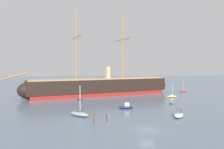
{
  "coord_description": "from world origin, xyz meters",
  "views": [
    {
      "loc": [
        -11.25,
        -37.5,
        11.17
      ],
      "look_at": [
        -1.54,
        33.17,
        8.28
      ],
      "focal_mm": 36.19,
      "sensor_mm": 36.0,
      "label": 1
    }
  ],
  "objects_px": {
    "motorboat_foreground_right": "(178,114)",
    "motorboat_far_left": "(45,91)",
    "mooring_piling_left_pair": "(94,118)",
    "sailboat_foreground_left": "(79,114)",
    "seagull_in_flight": "(130,35)",
    "dinghy_mid_right": "(171,103)",
    "dinghy_alongside_bow": "(80,99)",
    "motorboat_near_centre": "(126,107)",
    "mooring_piling_nearest": "(107,118)",
    "motorboat_distant_centre": "(109,89)",
    "tall_ship": "(101,87)",
    "sailboat_far_right": "(183,91)",
    "sailboat_alongside_stern": "(172,96)"
  },
  "relations": [
    {
      "from": "dinghy_alongside_bow",
      "to": "mooring_piling_left_pair",
      "type": "relative_size",
      "value": 1.07
    },
    {
      "from": "sailboat_foreground_left",
      "to": "sailboat_far_right",
      "type": "xyz_separation_m",
      "value": [
        42.78,
        39.54,
        -0.2
      ]
    },
    {
      "from": "tall_ship",
      "to": "dinghy_alongside_bow",
      "type": "bearing_deg",
      "value": -125.94
    },
    {
      "from": "tall_ship",
      "to": "motorboat_distant_centre",
      "type": "bearing_deg",
      "value": 72.45
    },
    {
      "from": "dinghy_mid_right",
      "to": "sailboat_far_right",
      "type": "height_order",
      "value": "sailboat_far_right"
    },
    {
      "from": "seagull_in_flight",
      "to": "motorboat_distant_centre",
      "type": "bearing_deg",
      "value": 90.53
    },
    {
      "from": "dinghy_mid_right",
      "to": "mooring_piling_left_pair",
      "type": "bearing_deg",
      "value": -140.72
    },
    {
      "from": "motorboat_foreground_right",
      "to": "motorboat_far_left",
      "type": "bearing_deg",
      "value": 126.47
    },
    {
      "from": "sailboat_foreground_left",
      "to": "motorboat_far_left",
      "type": "relative_size",
      "value": 1.36
    },
    {
      "from": "sailboat_alongside_stern",
      "to": "sailboat_far_right",
      "type": "distance_m",
      "value": 18.44
    },
    {
      "from": "dinghy_mid_right",
      "to": "seagull_in_flight",
      "type": "relative_size",
      "value": 1.85
    },
    {
      "from": "tall_ship",
      "to": "motorboat_distant_centre",
      "type": "relative_size",
      "value": 17.46
    },
    {
      "from": "sailboat_far_right",
      "to": "tall_ship",
      "type": "bearing_deg",
      "value": -171.27
    },
    {
      "from": "dinghy_mid_right",
      "to": "sailboat_far_right",
      "type": "xyz_separation_m",
      "value": [
        16.44,
        27.06,
        0.13
      ]
    },
    {
      "from": "dinghy_alongside_bow",
      "to": "motorboat_distant_centre",
      "type": "distance_m",
      "value": 29.48
    },
    {
      "from": "dinghy_mid_right",
      "to": "motorboat_far_left",
      "type": "height_order",
      "value": "motorboat_far_left"
    },
    {
      "from": "sailboat_foreground_left",
      "to": "motorboat_far_left",
      "type": "distance_m",
      "value": 45.56
    },
    {
      "from": "dinghy_mid_right",
      "to": "dinghy_alongside_bow",
      "type": "relative_size",
      "value": 0.94
    },
    {
      "from": "sailboat_foreground_left",
      "to": "motorboat_distant_centre",
      "type": "relative_size",
      "value": 1.93
    },
    {
      "from": "sailboat_foreground_left",
      "to": "mooring_piling_left_pair",
      "type": "xyz_separation_m",
      "value": [
        2.8,
        -6.78,
        0.46
      ]
    },
    {
      "from": "motorboat_far_left",
      "to": "seagull_in_flight",
      "type": "bearing_deg",
      "value": -52.75
    },
    {
      "from": "mooring_piling_left_pair",
      "to": "sailboat_foreground_left",
      "type": "bearing_deg",
      "value": 112.41
    },
    {
      "from": "dinghy_mid_right",
      "to": "mooring_piling_nearest",
      "type": "bearing_deg",
      "value": -139.83
    },
    {
      "from": "sailboat_far_right",
      "to": "seagull_in_flight",
      "type": "xyz_separation_m",
      "value": [
        -29.66,
        -31.59,
        18.65
      ]
    },
    {
      "from": "motorboat_near_centre",
      "to": "seagull_in_flight",
      "type": "xyz_separation_m",
      "value": [
        1.25,
        0.93,
        18.47
      ]
    },
    {
      "from": "motorboat_foreground_right",
      "to": "sailboat_far_right",
      "type": "relative_size",
      "value": 1.07
    },
    {
      "from": "motorboat_far_left",
      "to": "seagull_in_flight",
      "type": "height_order",
      "value": "seagull_in_flight"
    },
    {
      "from": "motorboat_far_left",
      "to": "sailboat_far_right",
      "type": "height_order",
      "value": "sailboat_far_right"
    },
    {
      "from": "motorboat_foreground_right",
      "to": "motorboat_distant_centre",
      "type": "bearing_deg",
      "value": 98.84
    },
    {
      "from": "sailboat_foreground_left",
      "to": "motorboat_far_left",
      "type": "xyz_separation_m",
      "value": [
        -13.84,
        43.41,
        0.12
      ]
    },
    {
      "from": "dinghy_alongside_bow",
      "to": "sailboat_alongside_stern",
      "type": "bearing_deg",
      "value": 2.12
    },
    {
      "from": "mooring_piling_left_pair",
      "to": "seagull_in_flight",
      "type": "relative_size",
      "value": 1.83
    },
    {
      "from": "motorboat_far_left",
      "to": "sailboat_foreground_left",
      "type": "bearing_deg",
      "value": -72.32
    },
    {
      "from": "tall_ship",
      "to": "sailboat_far_right",
      "type": "height_order",
      "value": "tall_ship"
    },
    {
      "from": "motorboat_near_centre",
      "to": "mooring_piling_nearest",
      "type": "relative_size",
      "value": 3.03
    },
    {
      "from": "sailboat_far_right",
      "to": "mooring_piling_nearest",
      "type": "relative_size",
      "value": 3.46
    },
    {
      "from": "motorboat_near_centre",
      "to": "dinghy_alongside_bow",
      "type": "bearing_deg",
      "value": 125.56
    },
    {
      "from": "motorboat_near_centre",
      "to": "sailboat_far_right",
      "type": "xyz_separation_m",
      "value": [
        30.91,
        32.51,
        -0.18
      ]
    },
    {
      "from": "motorboat_foreground_right",
      "to": "sailboat_far_right",
      "type": "height_order",
      "value": "sailboat_far_right"
    },
    {
      "from": "motorboat_far_left",
      "to": "mooring_piling_left_pair",
      "type": "bearing_deg",
      "value": -71.66
    },
    {
      "from": "motorboat_near_centre",
      "to": "sailboat_far_right",
      "type": "relative_size",
      "value": 0.88
    },
    {
      "from": "motorboat_near_centre",
      "to": "mooring_piling_left_pair",
      "type": "relative_size",
      "value": 1.87
    },
    {
      "from": "motorboat_foreground_right",
      "to": "dinghy_mid_right",
      "type": "distance_m",
      "value": 17.21
    },
    {
      "from": "tall_ship",
      "to": "sailboat_alongside_stern",
      "type": "height_order",
      "value": "tall_ship"
    },
    {
      "from": "motorboat_near_centre",
      "to": "seagull_in_flight",
      "type": "height_order",
      "value": "seagull_in_flight"
    },
    {
      "from": "motorboat_foreground_right",
      "to": "motorboat_far_left",
      "type": "xyz_separation_m",
      "value": [
        -34.99,
        47.33,
        0.04
      ]
    },
    {
      "from": "dinghy_alongside_bow",
      "to": "mooring_piling_left_pair",
      "type": "distance_m",
      "value": 30.53
    },
    {
      "from": "motorboat_foreground_right",
      "to": "sailboat_far_right",
      "type": "bearing_deg",
      "value": 63.54
    },
    {
      "from": "sailboat_foreground_left",
      "to": "mooring_piling_left_pair",
      "type": "height_order",
      "value": "sailboat_foreground_left"
    },
    {
      "from": "motorboat_foreground_right",
      "to": "dinghy_alongside_bow",
      "type": "xyz_separation_m",
      "value": [
        -21.13,
        27.54,
        -0.4
      ]
    }
  ]
}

